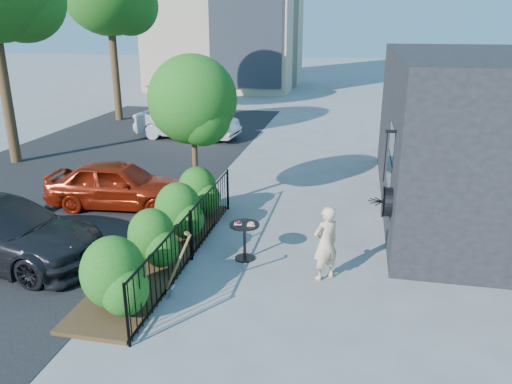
% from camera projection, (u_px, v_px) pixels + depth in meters
% --- Properties ---
extents(ground, '(120.00, 120.00, 0.00)m').
position_uv_depth(ground, '(262.00, 266.00, 10.15)').
color(ground, gray).
rests_on(ground, ground).
extents(shop_building, '(6.22, 9.00, 4.00)m').
position_uv_depth(shop_building, '(509.00, 135.00, 12.62)').
color(shop_building, black).
rests_on(shop_building, ground).
extents(fence, '(0.05, 6.05, 1.10)m').
position_uv_depth(fence, '(191.00, 235.00, 10.25)').
color(fence, black).
rests_on(fence, ground).
extents(planting_bed, '(1.30, 6.00, 0.08)m').
position_uv_depth(planting_bed, '(161.00, 255.00, 10.56)').
color(planting_bed, '#382616').
rests_on(planting_bed, ground).
extents(shrubs, '(1.10, 5.60, 1.24)m').
position_uv_depth(shrubs, '(165.00, 225.00, 10.42)').
color(shrubs, '#184F12').
rests_on(shrubs, ground).
extents(patio_tree, '(2.20, 2.20, 3.94)m').
position_uv_depth(patio_tree, '(195.00, 105.00, 12.23)').
color(patio_tree, '#3F2B19').
rests_on(patio_tree, ground).
extents(street, '(9.00, 30.00, 0.01)m').
position_uv_depth(street, '(42.00, 195.00, 14.26)').
color(street, black).
rests_on(street, ground).
extents(cafe_table, '(0.62, 0.62, 0.84)m').
position_uv_depth(cafe_table, '(245.00, 235.00, 10.30)').
color(cafe_table, black).
rests_on(cafe_table, ground).
extents(woman, '(0.64, 0.62, 1.48)m').
position_uv_depth(woman, '(326.00, 243.00, 9.45)').
color(woman, beige).
rests_on(woman, ground).
extents(shovel, '(0.53, 0.17, 1.35)m').
position_uv_depth(shovel, '(177.00, 269.00, 8.81)').
color(shovel, brown).
rests_on(shovel, ground).
extents(car_red, '(3.83, 1.81, 1.27)m').
position_uv_depth(car_red, '(118.00, 184.00, 13.20)').
color(car_red, maroon).
rests_on(car_red, ground).
extents(car_silver, '(4.43, 1.87, 1.42)m').
position_uv_depth(car_silver, '(187.00, 122.00, 20.87)').
color(car_silver, silver).
rests_on(car_silver, ground).
extents(car_darkgrey, '(4.77, 2.44, 1.32)m').
position_uv_depth(car_darkgrey, '(0.00, 230.00, 10.22)').
color(car_darkgrey, black).
rests_on(car_darkgrey, ground).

